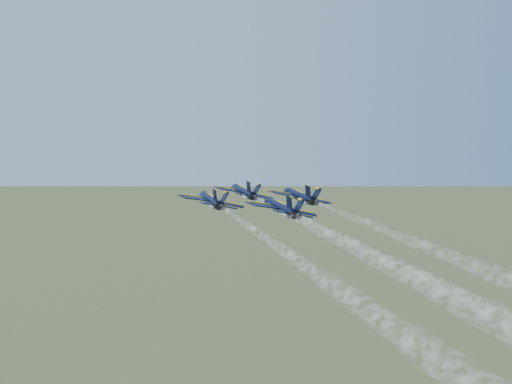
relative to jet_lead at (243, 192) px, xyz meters
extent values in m
cylinder|color=black|center=(0.03, -0.34, 0.04)|extent=(2.99, 13.63, 2.06)
cone|color=black|center=(-0.53, 7.72, 0.04)|extent=(2.24, 2.79, 2.06)
ellipsoid|color=black|center=(-0.09, 3.12, 0.59)|extent=(1.32, 2.52, 1.03)
cube|color=gray|center=(-0.11, -0.35, -0.61)|extent=(2.43, 12.22, 0.77)
cube|color=black|center=(-3.31, -1.40, 0.66)|extent=(6.62, 5.21, 1.42)
cube|color=#E7B50C|center=(-3.41, 0.33, 0.76)|extent=(5.38, 2.45, 1.42)
cube|color=black|center=(3.45, -0.92, -0.79)|extent=(6.44, 4.57, 1.42)
cube|color=#E7B50C|center=(3.35, 0.81, -0.69)|extent=(5.57, 1.72, 1.42)
cube|color=black|center=(-1.61, -6.93, 0.48)|extent=(3.07, 2.62, 0.69)
cube|color=black|center=(2.57, -6.64, -0.41)|extent=(3.00, 2.36, 0.69)
cube|color=black|center=(-0.12, -6.11, 1.61)|extent=(0.59, 2.27, 2.65)
cube|color=black|center=(1.58, -5.99, 1.25)|extent=(1.62, 2.34, 2.38)
cylinder|color=black|center=(0.06, -7.53, 0.03)|extent=(1.41, 1.31, 1.33)
cylinder|color=black|center=(0.96, -7.47, -0.16)|extent=(1.41, 1.31, 1.33)
cylinder|color=black|center=(-8.67, -11.10, 0.04)|extent=(2.99, 13.63, 2.06)
cone|color=black|center=(-9.23, -3.03, 0.04)|extent=(2.24, 2.79, 2.06)
ellipsoid|color=black|center=(-8.80, -7.63, 0.59)|extent=(1.32, 2.52, 1.03)
cube|color=gray|center=(-8.81, -11.11, -0.61)|extent=(2.43, 12.22, 0.77)
cube|color=black|center=(-12.02, -12.15, 0.66)|extent=(6.62, 5.21, 1.42)
cube|color=#E7B50C|center=(-12.12, -10.42, 0.76)|extent=(5.38, 2.45, 1.42)
cube|color=black|center=(-5.25, -11.68, -0.79)|extent=(6.44, 4.57, 1.42)
cube|color=#E7B50C|center=(-5.35, -9.95, -0.69)|extent=(5.57, 1.72, 1.42)
cube|color=black|center=(-10.31, -17.68, 0.48)|extent=(3.07, 2.62, 0.69)
cube|color=black|center=(-6.13, -17.39, -0.41)|extent=(3.00, 2.36, 0.69)
cube|color=black|center=(-8.82, -16.86, 1.61)|extent=(0.59, 2.27, 2.65)
cube|color=black|center=(-7.13, -16.74, 1.25)|extent=(1.62, 2.34, 2.38)
cylinder|color=black|center=(-8.64, -18.28, 0.03)|extent=(1.41, 1.31, 1.33)
cylinder|color=black|center=(-7.74, -18.22, -0.16)|extent=(1.41, 1.31, 1.33)
cylinder|color=black|center=(9.76, -9.63, 0.04)|extent=(2.99, 13.63, 2.06)
cone|color=black|center=(9.19, -1.56, 0.04)|extent=(2.24, 2.79, 2.06)
ellipsoid|color=black|center=(9.63, -6.16, 0.59)|extent=(1.32, 2.52, 1.03)
cube|color=gray|center=(9.62, -9.64, -0.61)|extent=(2.43, 12.22, 0.77)
cube|color=black|center=(6.41, -10.68, 0.66)|extent=(6.62, 5.21, 1.42)
cube|color=#E7B50C|center=(6.31, -8.95, 0.76)|extent=(5.38, 2.45, 1.42)
cube|color=black|center=(13.17, -10.20, -0.79)|extent=(6.44, 4.57, 1.42)
cube|color=#E7B50C|center=(13.07, -8.47, -0.69)|extent=(5.57, 1.72, 1.42)
cube|color=black|center=(8.12, -16.21, 0.48)|extent=(3.07, 2.62, 0.69)
cube|color=black|center=(12.29, -15.92, -0.41)|extent=(3.00, 2.36, 0.69)
cube|color=black|center=(9.61, -15.39, 1.61)|extent=(0.59, 2.27, 2.65)
cube|color=black|center=(11.30, -15.27, 1.25)|extent=(1.62, 2.34, 2.38)
cylinder|color=black|center=(9.79, -16.81, 0.03)|extent=(1.41, 1.31, 1.33)
cylinder|color=black|center=(10.68, -16.75, -0.16)|extent=(1.41, 1.31, 1.33)
cylinder|color=black|center=(2.04, -23.00, 0.04)|extent=(2.99, 13.63, 2.06)
cone|color=black|center=(1.48, -14.93, 0.04)|extent=(2.24, 2.79, 2.06)
ellipsoid|color=black|center=(1.92, -19.53, 0.59)|extent=(1.32, 2.52, 1.03)
cube|color=gray|center=(1.90, -23.01, -0.61)|extent=(2.43, 12.22, 0.77)
cube|color=black|center=(-1.30, -24.05, 0.66)|extent=(6.62, 5.21, 1.42)
cube|color=#E7B50C|center=(-1.40, -22.32, 0.76)|extent=(5.38, 2.45, 1.42)
cube|color=black|center=(5.46, -23.57, -0.79)|extent=(6.44, 4.57, 1.42)
cube|color=#E7B50C|center=(5.36, -21.84, -0.69)|extent=(5.57, 1.72, 1.42)
cube|color=black|center=(0.40, -29.58, 0.48)|extent=(3.07, 2.62, 0.69)
cube|color=black|center=(4.58, -29.29, -0.41)|extent=(3.00, 2.36, 0.69)
cube|color=black|center=(1.89, -28.76, 1.61)|extent=(0.59, 2.27, 2.65)
cube|color=black|center=(3.59, -28.64, 1.25)|extent=(1.62, 2.34, 2.38)
cylinder|color=black|center=(2.07, -30.18, 0.03)|extent=(1.41, 1.31, 1.33)
cylinder|color=black|center=(2.97, -30.12, -0.16)|extent=(1.41, 1.31, 1.33)
cylinder|color=white|center=(1.10, -15.59, 0.04)|extent=(2.26, 16.84, 1.09)
cylinder|color=white|center=(2.20, -31.41, 0.04)|extent=(2.67, 16.87, 1.50)
cylinder|color=white|center=(3.31, -47.22, 0.04)|extent=(3.15, 16.90, 1.98)
cylinder|color=white|center=(4.41, -63.04, 0.04)|extent=(3.71, 16.94, 2.54)
cylinder|color=white|center=(5.52, -78.85, 0.04)|extent=(4.31, 16.98, 3.15)
cylinder|color=white|center=(-7.61, -26.35, 0.04)|extent=(2.26, 16.84, 1.09)
cylinder|color=white|center=(-6.50, -42.16, 0.04)|extent=(2.67, 16.87, 1.50)
cylinder|color=white|center=(-5.40, -57.98, 0.04)|extent=(3.15, 16.90, 1.98)
cylinder|color=white|center=(-4.29, -73.79, 0.04)|extent=(3.71, 16.94, 2.54)
cylinder|color=white|center=(-3.19, -89.61, 0.04)|extent=(4.31, 16.98, 3.15)
cylinder|color=white|center=(10.82, -24.88, 0.04)|extent=(2.26, 16.84, 1.09)
cylinder|color=white|center=(11.92, -40.69, 0.04)|extent=(2.67, 16.87, 1.50)
cylinder|color=white|center=(13.03, -56.51, 0.04)|extent=(3.15, 16.90, 1.98)
cylinder|color=white|center=(3.11, -38.25, 0.04)|extent=(2.26, 16.84, 1.09)
cylinder|color=white|center=(4.21, -54.06, 0.04)|extent=(2.67, 16.87, 1.50)
cylinder|color=white|center=(5.32, -69.88, 0.04)|extent=(3.15, 16.90, 1.98)
camera|label=1|loc=(-24.98, -119.42, 16.09)|focal=40.00mm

